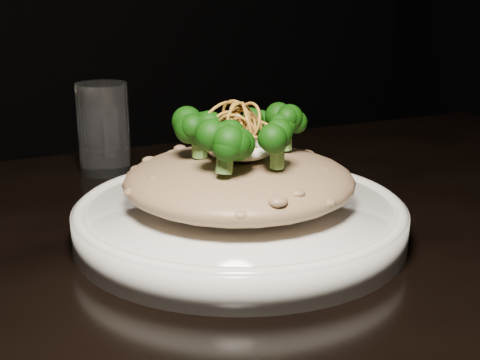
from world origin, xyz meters
The scene contains 7 objects.
table centered at (0.00, 0.00, 0.67)m, with size 1.10×0.80×0.75m.
plate centered at (-0.04, 0.04, 0.77)m, with size 0.30×0.30×0.03m, color white.
risotto centered at (-0.04, 0.04, 0.80)m, with size 0.21×0.21×0.05m, color brown.
broccoli centered at (-0.04, 0.03, 0.85)m, with size 0.14×0.14×0.05m, color black, non-canonical shape.
cheese centered at (-0.05, 0.03, 0.83)m, with size 0.06×0.06×0.02m, color white.
shallots centered at (-0.05, 0.03, 0.86)m, with size 0.06×0.06×0.04m, color #93631F, non-canonical shape.
drinking_glass centered at (-0.11, 0.30, 0.80)m, with size 0.06×0.06×0.11m, color white.
Camera 1 is at (-0.28, -0.48, 0.98)m, focal length 50.00 mm.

